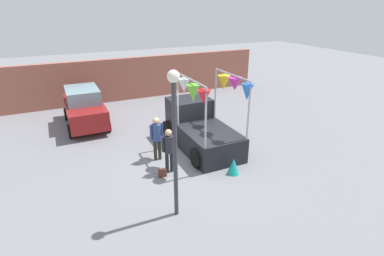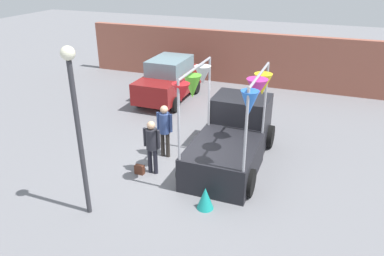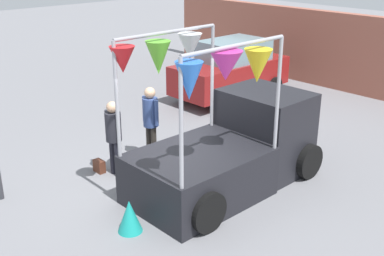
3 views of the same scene
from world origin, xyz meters
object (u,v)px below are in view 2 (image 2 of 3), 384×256
at_px(person_vendor, 165,126).
at_px(folded_kite_bundle_teal, 205,198).
at_px(person_customer, 152,142).
at_px(parked_car, 169,79).
at_px(vendor_truck, 233,134).
at_px(handbag, 140,169).
at_px(street_lamp, 76,112).

xyz_separation_m(person_vendor, folded_kite_bundle_teal, (2.11, -2.17, -0.77)).
relative_size(person_customer, folded_kite_bundle_teal, 2.79).
height_order(person_vendor, folded_kite_bundle_teal, person_vendor).
distance_m(person_customer, folded_kite_bundle_teal, 2.41).
relative_size(parked_car, person_vendor, 2.28).
relative_size(vendor_truck, folded_kite_bundle_teal, 6.81).
xyz_separation_m(person_customer, handbag, (-0.35, -0.20, -0.87)).
height_order(handbag, folded_kite_bundle_teal, folded_kite_bundle_teal).
height_order(parked_car, handbag, parked_car).
relative_size(person_customer, street_lamp, 0.40).
relative_size(person_vendor, street_lamp, 0.42).
relative_size(parked_car, handbag, 14.29).
distance_m(handbag, street_lamp, 3.34).
bearing_deg(person_customer, folded_kite_bundle_teal, -28.43).
distance_m(person_vendor, handbag, 1.59).
bearing_deg(street_lamp, parked_car, 100.07).
distance_m(parked_car, street_lamp, 8.62).
distance_m(vendor_truck, person_customer, 2.56).
relative_size(vendor_truck, street_lamp, 0.97).
bearing_deg(person_vendor, handbag, -101.88).
relative_size(person_vendor, handbag, 6.27).
height_order(person_customer, handbag, person_customer).
distance_m(person_customer, street_lamp, 2.94).
distance_m(vendor_truck, street_lamp, 5.06).
relative_size(handbag, folded_kite_bundle_teal, 0.47).
bearing_deg(vendor_truck, street_lamp, -124.45).
bearing_deg(handbag, person_vendor, 78.12).
distance_m(parked_car, folded_kite_bundle_teal, 8.27).
height_order(handbag, street_lamp, street_lamp).
relative_size(parked_car, person_customer, 2.39).
bearing_deg(handbag, vendor_truck, 37.48).
xyz_separation_m(person_vendor, handbag, (-0.27, -1.27, -0.93)).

